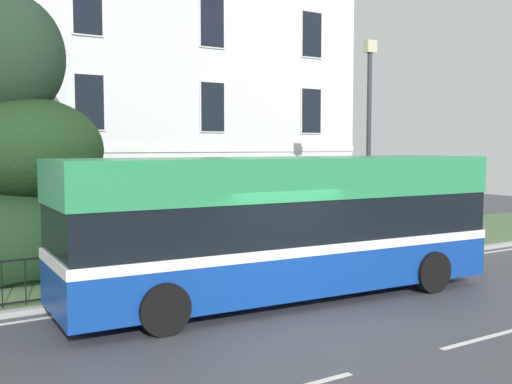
# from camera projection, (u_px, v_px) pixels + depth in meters

# --- Properties ---
(ground_plane) EXTENTS (60.00, 56.00, 0.18)m
(ground_plane) POSITION_uv_depth(u_px,v_px,m) (290.00, 318.00, 11.97)
(ground_plane) COLOR #414349
(georgian_townhouse) EXTENTS (18.35, 10.58, 11.42)m
(georgian_townhouse) POSITION_uv_depth(u_px,v_px,m) (104.00, 86.00, 24.95)
(georgian_townhouse) COLOR white
(georgian_townhouse) RESTS_ON ground_plane
(iron_verge_railing) EXTENTS (14.11, 0.04, 0.97)m
(iron_verge_railing) POSITION_uv_depth(u_px,v_px,m) (259.00, 254.00, 15.41)
(iron_verge_railing) COLOR black
(iron_verge_railing) RESTS_ON ground_plane
(evergreen_tree) EXTENTS (4.18, 4.13, 7.64)m
(evergreen_tree) POSITION_uv_depth(u_px,v_px,m) (18.00, 171.00, 15.20)
(evergreen_tree) COLOR #423328
(evergreen_tree) RESTS_ON ground_plane
(single_decker_bus) EXTENTS (10.10, 3.14, 3.13)m
(single_decker_bus) POSITION_uv_depth(u_px,v_px,m) (284.00, 225.00, 13.34)
(single_decker_bus) COLOR navy
(single_decker_bus) RESTS_ON ground_plane
(street_lamp_post) EXTENTS (0.36, 0.24, 6.39)m
(street_lamp_post) POSITION_uv_depth(u_px,v_px,m) (369.00, 132.00, 18.10)
(street_lamp_post) COLOR #333338
(street_lamp_post) RESTS_ON ground_plane
(litter_bin) EXTENTS (0.45, 0.45, 1.08)m
(litter_bin) POSITION_uv_depth(u_px,v_px,m) (86.00, 265.00, 13.81)
(litter_bin) COLOR #4C4742
(litter_bin) RESTS_ON ground_plane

